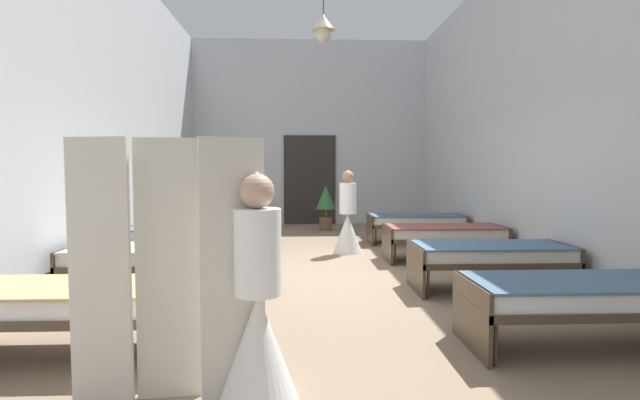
% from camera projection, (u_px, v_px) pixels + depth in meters
% --- Properties ---
extents(ground_plane, '(6.85, 13.20, 0.10)m').
position_uv_depth(ground_plane, '(319.00, 278.00, 6.78)').
color(ground_plane, '#8C755B').
extents(room_shell, '(6.65, 12.80, 4.95)m').
position_uv_depth(room_shell, '(316.00, 110.00, 7.97)').
color(room_shell, silver).
rests_on(room_shell, ground).
extents(bed_left_row_0, '(1.90, 0.84, 0.57)m').
position_uv_depth(bed_left_row_0, '(75.00, 302.00, 3.82)').
color(bed_left_row_0, '#473828').
rests_on(bed_left_row_0, ground).
extents(bed_right_row_0, '(1.90, 0.84, 0.57)m').
position_uv_depth(bed_right_row_0, '(581.00, 296.00, 3.99)').
color(bed_right_row_0, '#473828').
rests_on(bed_right_row_0, ground).
extents(bed_left_row_1, '(1.90, 0.84, 0.57)m').
position_uv_depth(bed_left_row_1, '(149.00, 258.00, 5.71)').
color(bed_left_row_1, '#473828').
rests_on(bed_left_row_1, ground).
extents(bed_right_row_1, '(1.90, 0.84, 0.57)m').
position_uv_depth(bed_right_row_1, '(490.00, 255.00, 5.89)').
color(bed_right_row_1, '#473828').
rests_on(bed_right_row_1, ground).
extents(bed_left_row_2, '(1.90, 0.84, 0.57)m').
position_uv_depth(bed_left_row_2, '(187.00, 236.00, 7.60)').
color(bed_left_row_2, '#473828').
rests_on(bed_left_row_2, ground).
extents(bed_right_row_2, '(1.90, 0.84, 0.57)m').
position_uv_depth(bed_right_row_2, '(444.00, 234.00, 7.78)').
color(bed_right_row_2, '#473828').
rests_on(bed_right_row_2, ground).
extents(bed_left_row_3, '(1.90, 0.84, 0.57)m').
position_uv_depth(bed_left_row_3, '(209.00, 222.00, 9.50)').
color(bed_left_row_3, '#473828').
rests_on(bed_left_row_3, ground).
extents(bed_right_row_3, '(1.90, 0.84, 0.57)m').
position_uv_depth(bed_right_row_3, '(416.00, 221.00, 9.68)').
color(bed_right_row_3, '#473828').
rests_on(bed_right_row_3, ground).
extents(nurse_near_aisle, '(0.52, 0.52, 1.49)m').
position_uv_depth(nurse_near_aisle, '(258.00, 321.00, 3.06)').
color(nurse_near_aisle, white).
rests_on(nurse_near_aisle, ground).
extents(nurse_mid_aisle, '(0.52, 0.52, 1.49)m').
position_uv_depth(nurse_mid_aisle, '(348.00, 223.00, 8.53)').
color(nurse_mid_aisle, white).
rests_on(nurse_mid_aisle, ground).
extents(potted_plant, '(0.49, 0.49, 1.10)m').
position_uv_depth(potted_plant, '(326.00, 202.00, 11.61)').
color(potted_plant, brown).
rests_on(potted_plant, ground).
extents(privacy_screen, '(1.25, 0.19, 1.70)m').
position_uv_depth(privacy_screen, '(168.00, 270.00, 3.06)').
color(privacy_screen, silver).
rests_on(privacy_screen, ground).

